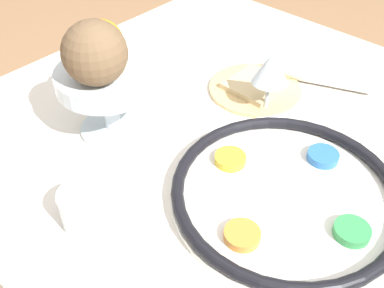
{
  "coord_description": "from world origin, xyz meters",
  "views": [
    {
      "loc": [
        -0.24,
        0.54,
        1.29
      ],
      "look_at": [
        0.13,
        0.13,
        0.8
      ],
      "focal_mm": 42.0,
      "sensor_mm": 36.0,
      "label": 1
    }
  ],
  "objects_px": {
    "wine_glass": "(270,71)",
    "seder_plate": "(286,193)",
    "napkin_roll": "(323,73)",
    "orange_fruit": "(102,42)",
    "cup_far": "(85,208)",
    "coconut": "(95,53)",
    "bread_plate": "(255,88)",
    "fruit_stand": "(107,85)"
  },
  "relations": [
    {
      "from": "bread_plate",
      "to": "napkin_roll",
      "type": "relative_size",
      "value": 0.94
    },
    {
      "from": "wine_glass",
      "to": "napkin_roll",
      "type": "distance_m",
      "value": 0.17
    },
    {
      "from": "orange_fruit",
      "to": "coconut",
      "type": "bearing_deg",
      "value": 133.24
    },
    {
      "from": "fruit_stand",
      "to": "coconut",
      "type": "distance_m",
      "value": 0.09
    },
    {
      "from": "napkin_roll",
      "to": "cup_far",
      "type": "height_order",
      "value": "cup_far"
    },
    {
      "from": "seder_plate",
      "to": "orange_fruit",
      "type": "height_order",
      "value": "orange_fruit"
    },
    {
      "from": "wine_glass",
      "to": "fruit_stand",
      "type": "relative_size",
      "value": 0.72
    },
    {
      "from": "wine_glass",
      "to": "orange_fruit",
      "type": "distance_m",
      "value": 0.31
    },
    {
      "from": "coconut",
      "to": "bread_plate",
      "type": "distance_m",
      "value": 0.37
    },
    {
      "from": "orange_fruit",
      "to": "napkin_roll",
      "type": "relative_size",
      "value": 0.37
    },
    {
      "from": "wine_glass",
      "to": "orange_fruit",
      "type": "xyz_separation_m",
      "value": [
        0.2,
        0.22,
        0.08
      ]
    },
    {
      "from": "orange_fruit",
      "to": "napkin_roll",
      "type": "bearing_deg",
      "value": -120.92
    },
    {
      "from": "orange_fruit",
      "to": "cup_far",
      "type": "height_order",
      "value": "orange_fruit"
    },
    {
      "from": "fruit_stand",
      "to": "coconut",
      "type": "relative_size",
      "value": 1.68
    },
    {
      "from": "fruit_stand",
      "to": "napkin_roll",
      "type": "height_order",
      "value": "fruit_stand"
    },
    {
      "from": "seder_plate",
      "to": "fruit_stand",
      "type": "height_order",
      "value": "fruit_stand"
    },
    {
      "from": "napkin_roll",
      "to": "cup_far",
      "type": "distance_m",
      "value": 0.57
    },
    {
      "from": "wine_glass",
      "to": "fruit_stand",
      "type": "distance_m",
      "value": 0.3
    },
    {
      "from": "wine_glass",
      "to": "orange_fruit",
      "type": "height_order",
      "value": "orange_fruit"
    },
    {
      "from": "seder_plate",
      "to": "coconut",
      "type": "distance_m",
      "value": 0.37
    },
    {
      "from": "cup_far",
      "to": "seder_plate",
      "type": "bearing_deg",
      "value": -128.9
    },
    {
      "from": "orange_fruit",
      "to": "cup_far",
      "type": "relative_size",
      "value": 1.06
    },
    {
      "from": "orange_fruit",
      "to": "cup_far",
      "type": "xyz_separation_m",
      "value": [
        -0.16,
        0.19,
        -0.13
      ]
    },
    {
      "from": "seder_plate",
      "to": "wine_glass",
      "type": "xyz_separation_m",
      "value": [
        0.16,
        -0.17,
        0.07
      ]
    },
    {
      "from": "seder_plate",
      "to": "napkin_roll",
      "type": "relative_size",
      "value": 1.77
    },
    {
      "from": "orange_fruit",
      "to": "bread_plate",
      "type": "relative_size",
      "value": 0.4
    },
    {
      "from": "seder_plate",
      "to": "coconut",
      "type": "relative_size",
      "value": 3.45
    },
    {
      "from": "wine_glass",
      "to": "bread_plate",
      "type": "relative_size",
      "value": 0.66
    },
    {
      "from": "wine_glass",
      "to": "bread_plate",
      "type": "height_order",
      "value": "wine_glass"
    },
    {
      "from": "napkin_roll",
      "to": "bread_plate",
      "type": "bearing_deg",
      "value": 53.5
    },
    {
      "from": "napkin_roll",
      "to": "cup_far",
      "type": "xyz_separation_m",
      "value": [
        0.06,
        0.57,
        0.01
      ]
    },
    {
      "from": "coconut",
      "to": "wine_glass",
      "type": "bearing_deg",
      "value": -119.88
    },
    {
      "from": "fruit_stand",
      "to": "bread_plate",
      "type": "bearing_deg",
      "value": -112.81
    },
    {
      "from": "wine_glass",
      "to": "seder_plate",
      "type": "bearing_deg",
      "value": 133.07
    },
    {
      "from": "seder_plate",
      "to": "orange_fruit",
      "type": "relative_size",
      "value": 4.78
    },
    {
      "from": "wine_glass",
      "to": "orange_fruit",
      "type": "relative_size",
      "value": 1.68
    },
    {
      "from": "fruit_stand",
      "to": "orange_fruit",
      "type": "height_order",
      "value": "orange_fruit"
    },
    {
      "from": "bread_plate",
      "to": "napkin_roll",
      "type": "bearing_deg",
      "value": -126.5
    },
    {
      "from": "orange_fruit",
      "to": "cup_far",
      "type": "bearing_deg",
      "value": 131.45
    },
    {
      "from": "seder_plate",
      "to": "cup_far",
      "type": "xyz_separation_m",
      "value": [
        0.19,
        0.24,
        0.02
      ]
    },
    {
      "from": "wine_glass",
      "to": "napkin_roll",
      "type": "height_order",
      "value": "wine_glass"
    },
    {
      "from": "seder_plate",
      "to": "fruit_stand",
      "type": "xyz_separation_m",
      "value": [
        0.33,
        0.07,
        0.08
      ]
    }
  ]
}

